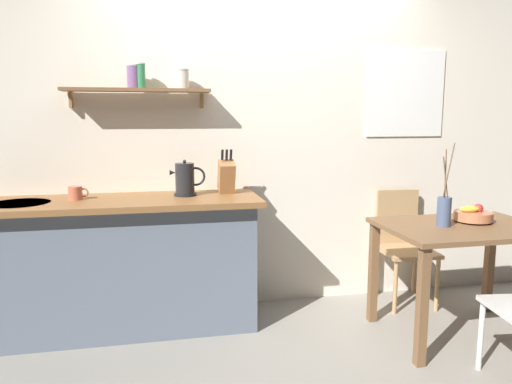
% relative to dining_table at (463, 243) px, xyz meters
% --- Properties ---
extents(ground_plane, '(14.00, 14.00, 0.00)m').
position_rel_dining_table_xyz_m(ground_plane, '(-1.20, 0.24, -0.64)').
color(ground_plane, gray).
extents(back_wall, '(6.80, 0.11, 2.70)m').
position_rel_dining_table_xyz_m(back_wall, '(-0.99, 0.89, 0.71)').
color(back_wall, silver).
rests_on(back_wall, ground_plane).
extents(kitchen_counter, '(1.83, 0.63, 0.92)m').
position_rel_dining_table_xyz_m(kitchen_counter, '(-2.20, 0.56, -0.18)').
color(kitchen_counter, slate).
rests_on(kitchen_counter, ground_plane).
extents(wall_shelf, '(1.00, 0.20, 0.30)m').
position_rel_dining_table_xyz_m(wall_shelf, '(-2.03, 0.74, 1.05)').
color(wall_shelf, brown).
extents(dining_table, '(1.05, 0.75, 0.76)m').
position_rel_dining_table_xyz_m(dining_table, '(0.00, 0.00, 0.00)').
color(dining_table, brown).
rests_on(dining_table, ground_plane).
extents(dining_chair_far, '(0.42, 0.45, 0.88)m').
position_rel_dining_table_xyz_m(dining_chair_far, '(-0.07, 0.66, -0.16)').
color(dining_chair_far, tan).
rests_on(dining_chair_far, ground_plane).
extents(fruit_bowl, '(0.25, 0.25, 0.12)m').
position_rel_dining_table_xyz_m(fruit_bowl, '(0.12, 0.08, 0.16)').
color(fruit_bowl, '#BC704C').
rests_on(fruit_bowl, dining_table).
extents(twig_vase, '(0.10, 0.09, 0.54)m').
position_rel_dining_table_xyz_m(twig_vase, '(-0.15, 0.01, 0.22)').
color(twig_vase, '#475675').
rests_on(twig_vase, dining_table).
extents(electric_kettle, '(0.25, 0.16, 0.25)m').
position_rel_dining_table_xyz_m(electric_kettle, '(-1.78, 0.60, 0.39)').
color(electric_kettle, black).
rests_on(electric_kettle, kitchen_counter).
extents(knife_block, '(0.11, 0.19, 0.32)m').
position_rel_dining_table_xyz_m(knife_block, '(-1.48, 0.64, 0.41)').
color(knife_block, '#9E6B3D').
rests_on(knife_block, kitchen_counter).
extents(coffee_mug_by_sink, '(0.13, 0.09, 0.09)m').
position_rel_dining_table_xyz_m(coffee_mug_by_sink, '(-2.50, 0.58, 0.33)').
color(coffee_mug_by_sink, '#C6664C').
rests_on(coffee_mug_by_sink, kitchen_counter).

